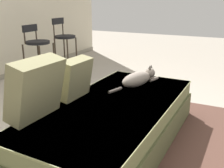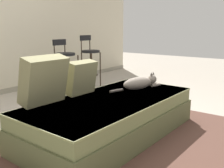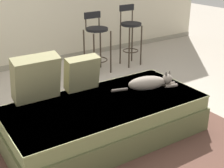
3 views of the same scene
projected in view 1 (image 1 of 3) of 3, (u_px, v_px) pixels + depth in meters
ground_plane at (79, 134)px, 2.65m from camera, size 16.00×16.00×0.00m
area_rug at (144, 150)px, 2.35m from camera, size 2.71×2.07×0.01m
couch at (114, 123)px, 2.41m from camera, size 2.03×1.01×0.41m
throw_pillow_corner at (36, 89)px, 1.98m from camera, size 0.46×0.27×0.48m
throw_pillow_middle at (75, 78)px, 2.42m from camera, size 0.37×0.20×0.38m
cat at (138, 79)px, 2.81m from camera, size 0.72×0.31×0.19m
bar_stool_near_window at (38, 52)px, 3.85m from camera, size 0.34×0.34×0.95m
bar_stool_by_doorway at (65, 43)px, 4.40m from camera, size 0.34×0.34×1.00m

